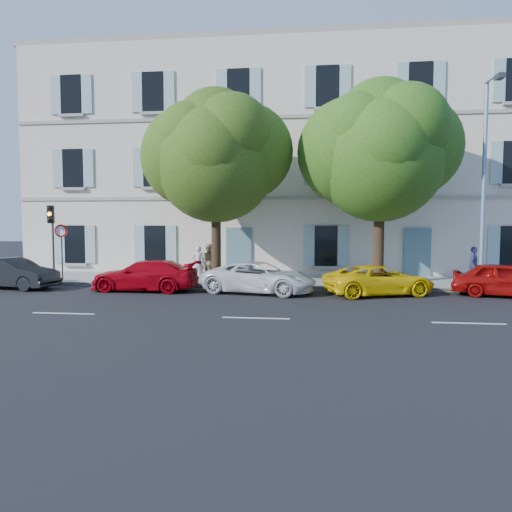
# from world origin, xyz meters

# --- Properties ---
(ground) EXTENTS (90.00, 90.00, 0.00)m
(ground) POSITION_xyz_m (0.00, 0.00, 0.00)
(ground) COLOR black
(sidewalk) EXTENTS (36.00, 4.50, 0.15)m
(sidewalk) POSITION_xyz_m (0.00, 4.45, 0.07)
(sidewalk) COLOR #A09E96
(sidewalk) RESTS_ON ground
(kerb) EXTENTS (36.00, 0.16, 0.16)m
(kerb) POSITION_xyz_m (0.00, 2.28, 0.08)
(kerb) COLOR #9E998E
(kerb) RESTS_ON ground
(building) EXTENTS (28.00, 7.00, 12.00)m
(building) POSITION_xyz_m (0.00, 10.20, 6.00)
(building) COLOR beige
(building) RESTS_ON ground
(car_dark_sedan) EXTENTS (4.08, 1.98, 1.29)m
(car_dark_sedan) POSITION_xyz_m (-10.93, 1.03, 0.64)
(car_dark_sedan) COLOR black
(car_dark_sedan) RESTS_ON ground
(car_red_coupe) EXTENTS (4.42, 1.92, 1.27)m
(car_red_coupe) POSITION_xyz_m (-5.19, 1.08, 0.63)
(car_red_coupe) COLOR #B00511
(car_red_coupe) RESTS_ON ground
(car_white_coupe) EXTENTS (4.80, 2.97, 1.24)m
(car_white_coupe) POSITION_xyz_m (-0.48, 1.05, 0.62)
(car_white_coupe) COLOR white
(car_white_coupe) RESTS_ON ground
(car_yellow_supercar) EXTENTS (4.59, 3.22, 1.16)m
(car_yellow_supercar) POSITION_xyz_m (4.14, 1.05, 0.58)
(car_yellow_supercar) COLOR yellow
(car_yellow_supercar) RESTS_ON ground
(car_red_hatchback) EXTENTS (4.10, 2.58, 1.30)m
(car_red_hatchback) POSITION_xyz_m (8.81, 1.20, 0.65)
(car_red_hatchback) COLOR #990B09
(car_red_hatchback) RESTS_ON ground
(tree_left) EXTENTS (5.24, 5.24, 8.12)m
(tree_left) POSITION_xyz_m (-2.61, 2.94, 5.37)
(tree_left) COLOR #3A2819
(tree_left) RESTS_ON sidewalk
(tree_right) EXTENTS (5.40, 5.40, 8.32)m
(tree_right) POSITION_xyz_m (4.36, 3.26, 5.49)
(tree_right) COLOR #3A2819
(tree_right) RESTS_ON sidewalk
(traffic_light) EXTENTS (0.28, 0.38, 3.38)m
(traffic_light) POSITION_xyz_m (-10.00, 2.57, 2.60)
(traffic_light) COLOR #383A3D
(traffic_light) RESTS_ON sidewalk
(road_sign) EXTENTS (0.59, 0.11, 2.54)m
(road_sign) POSITION_xyz_m (-9.71, 2.86, 1.98)
(road_sign) COLOR #383A3D
(road_sign) RESTS_ON sidewalk
(street_lamp) EXTENTS (0.29, 1.75, 8.21)m
(street_lamp) POSITION_xyz_m (8.39, 2.60, 4.80)
(street_lamp) COLOR #7293BF
(street_lamp) RESTS_ON sidewalk
(pedestrian_a) EXTENTS (0.64, 0.49, 1.57)m
(pedestrian_a) POSITION_xyz_m (-3.61, 3.73, 0.93)
(pedestrian_a) COLOR silver
(pedestrian_a) RESTS_ON sidewalk
(pedestrian_b) EXTENTS (1.01, 0.96, 1.65)m
(pedestrian_b) POSITION_xyz_m (-3.20, 4.17, 0.97)
(pedestrian_b) COLOR tan
(pedestrian_b) RESTS_ON sidewalk
(pedestrian_c) EXTENTS (0.74, 1.02, 1.60)m
(pedestrian_c) POSITION_xyz_m (8.43, 3.89, 0.95)
(pedestrian_c) COLOR #495286
(pedestrian_c) RESTS_ON sidewalk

